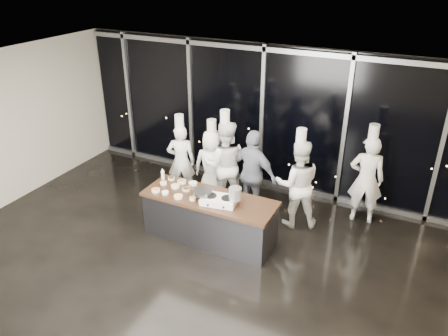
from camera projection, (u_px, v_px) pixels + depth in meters
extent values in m
plane|color=black|center=(186.00, 266.00, 7.54)|extent=(9.00, 9.00, 0.00)
cube|color=#BEB6A2|center=(264.00, 117.00, 9.65)|extent=(9.00, 0.02, 3.20)
cube|color=silver|center=(177.00, 84.00, 6.13)|extent=(9.00, 7.00, 0.02)
cube|color=black|center=(263.00, 118.00, 9.60)|extent=(8.90, 0.04, 3.18)
cube|color=gray|center=(265.00, 49.00, 8.90)|extent=(8.90, 0.08, 0.10)
cube|color=gray|center=(259.00, 181.00, 10.25)|extent=(8.90, 0.08, 0.10)
cube|color=gray|center=(129.00, 97.00, 10.99)|extent=(0.08, 0.08, 3.20)
cube|color=gray|center=(191.00, 107.00, 10.28)|extent=(0.08, 0.08, 3.20)
cube|color=gray|center=(262.00, 119.00, 9.56)|extent=(0.08, 0.08, 3.20)
cube|color=gray|center=(344.00, 132.00, 8.85)|extent=(0.08, 0.08, 3.20)
cube|color=gray|center=(441.00, 147.00, 8.14)|extent=(0.08, 0.08, 3.20)
cube|color=#38383D|center=(210.00, 220.00, 8.08)|extent=(2.40, 0.80, 0.84)
cube|color=#3C2219|center=(209.00, 199.00, 7.88)|extent=(2.46, 0.86, 0.06)
cube|color=white|center=(219.00, 200.00, 7.65)|extent=(0.66, 0.47, 0.12)
cylinder|color=black|center=(211.00, 196.00, 7.66)|extent=(0.24, 0.24, 0.02)
cylinder|color=black|center=(227.00, 198.00, 7.58)|extent=(0.24, 0.24, 0.02)
cylinder|color=black|center=(208.00, 205.00, 7.53)|extent=(0.04, 0.03, 0.04)
cylinder|color=black|center=(223.00, 208.00, 7.45)|extent=(0.04, 0.03, 0.04)
cylinder|color=slate|center=(203.00, 192.00, 7.70)|extent=(0.39, 0.39, 0.06)
cube|color=#4C2B14|center=(187.00, 189.00, 7.78)|extent=(0.25, 0.07, 0.02)
cylinder|color=#B6B6B9|center=(235.00, 194.00, 7.48)|extent=(0.25, 0.25, 0.22)
cylinder|color=silver|center=(156.00, 190.00, 8.05)|extent=(0.16, 0.16, 0.04)
cylinder|color=orange|center=(156.00, 190.00, 8.04)|extent=(0.13, 0.13, 0.01)
cylinder|color=silver|center=(164.00, 183.00, 8.30)|extent=(0.13, 0.13, 0.04)
cylinder|color=#CBBA8F|center=(163.00, 182.00, 8.29)|extent=(0.11, 0.11, 0.01)
cylinder|color=silver|center=(171.00, 178.00, 8.48)|extent=(0.13, 0.13, 0.04)
cylinder|color=#321E0F|center=(171.00, 178.00, 8.47)|extent=(0.11, 0.11, 0.01)
cylinder|color=silver|center=(165.00, 193.00, 7.97)|extent=(0.13, 0.13, 0.04)
cylinder|color=white|center=(165.00, 192.00, 7.97)|extent=(0.11, 0.11, 0.01)
cylinder|color=silver|center=(175.00, 186.00, 8.19)|extent=(0.17, 0.17, 0.04)
cylinder|color=#E6AB73|center=(175.00, 185.00, 8.19)|extent=(0.14, 0.14, 0.01)
cylinder|color=silver|center=(182.00, 182.00, 8.36)|extent=(0.17, 0.17, 0.04)
cylinder|color=olive|center=(182.00, 181.00, 8.35)|extent=(0.14, 0.14, 0.01)
cylinder|color=silver|center=(178.00, 197.00, 7.84)|extent=(0.16, 0.16, 0.04)
cylinder|color=#F0B463|center=(178.00, 196.00, 7.84)|extent=(0.13, 0.13, 0.01)
cylinder|color=silver|center=(186.00, 189.00, 8.09)|extent=(0.14, 0.14, 0.04)
cylinder|color=black|center=(186.00, 188.00, 8.08)|extent=(0.12, 0.12, 0.01)
cylinder|color=silver|center=(193.00, 183.00, 8.29)|extent=(0.17, 0.17, 0.04)
cylinder|color=beige|center=(193.00, 183.00, 8.28)|extent=(0.14, 0.14, 0.01)
cylinder|color=silver|center=(193.00, 199.00, 7.78)|extent=(0.12, 0.12, 0.04)
cylinder|color=tan|center=(193.00, 198.00, 7.77)|extent=(0.10, 0.10, 0.01)
cylinder|color=silver|center=(200.00, 191.00, 8.03)|extent=(0.16, 0.16, 0.04)
cylinder|color=#A67C5F|center=(200.00, 190.00, 8.02)|extent=(0.13, 0.13, 0.01)
cylinder|color=silver|center=(203.00, 202.00, 7.68)|extent=(0.15, 0.15, 0.04)
cylinder|color=beige|center=(202.00, 201.00, 7.67)|extent=(0.12, 0.12, 0.01)
cylinder|color=silver|center=(211.00, 193.00, 7.95)|extent=(0.15, 0.15, 0.04)
cylinder|color=brown|center=(211.00, 192.00, 7.94)|extent=(0.12, 0.12, 0.01)
cylinder|color=silver|center=(217.00, 203.00, 7.64)|extent=(0.15, 0.15, 0.04)
cylinder|color=gold|center=(217.00, 202.00, 7.63)|extent=(0.12, 0.12, 0.01)
cylinder|color=white|center=(163.00, 175.00, 8.46)|extent=(0.06, 0.06, 0.18)
cone|color=white|center=(162.00, 170.00, 8.41)|extent=(0.05, 0.05, 0.06)
imported|color=silver|center=(181.00, 161.00, 9.41)|extent=(0.71, 0.61, 1.65)
cylinder|color=silver|center=(179.00, 121.00, 9.00)|extent=(0.25, 0.25, 0.26)
imported|color=silver|center=(212.00, 166.00, 9.21)|extent=(0.88, 0.66, 1.63)
cylinder|color=silver|center=(212.00, 126.00, 8.81)|extent=(0.22, 0.22, 0.26)
imported|color=silver|center=(225.00, 164.00, 8.99)|extent=(1.13, 1.03, 1.89)
cylinder|color=silver|center=(225.00, 116.00, 8.53)|extent=(0.25, 0.25, 0.26)
imported|color=#141E39|center=(253.00, 174.00, 8.65)|extent=(1.15, 0.69, 1.83)
imported|color=silver|center=(297.00, 184.00, 8.34)|extent=(1.07, 0.98, 1.79)
cylinder|color=silver|center=(301.00, 136.00, 7.90)|extent=(0.25, 0.25, 0.26)
imported|color=silver|center=(366.00, 180.00, 8.46)|extent=(0.73, 0.55, 1.82)
cylinder|color=silver|center=(374.00, 131.00, 8.02)|extent=(0.22, 0.22, 0.26)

